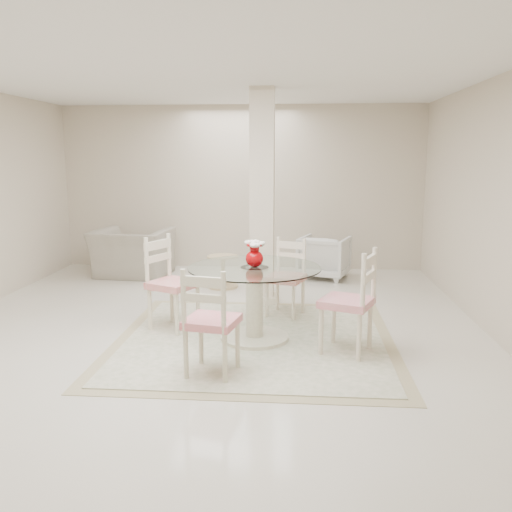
# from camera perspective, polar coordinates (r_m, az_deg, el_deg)

# --- Properties ---
(ground) EXTENTS (7.00, 7.00, 0.00)m
(ground) POSITION_cam_1_polar(r_m,az_deg,el_deg) (5.92, -5.13, -8.03)
(ground) COLOR silver
(ground) RESTS_ON ground
(room_shell) EXTENTS (6.02, 7.02, 2.71)m
(room_shell) POSITION_cam_1_polar(r_m,az_deg,el_deg) (5.61, -5.44, 10.23)
(room_shell) COLOR beige
(room_shell) RESTS_ON ground
(column) EXTENTS (0.30, 0.30, 2.70)m
(column) POSITION_cam_1_polar(r_m,az_deg,el_deg) (6.87, 0.65, 6.10)
(column) COLOR beige
(column) RESTS_ON ground
(area_rug) EXTENTS (2.86, 2.86, 0.02)m
(area_rug) POSITION_cam_1_polar(r_m,az_deg,el_deg) (5.66, -0.16, -8.79)
(area_rug) COLOR tan
(area_rug) RESTS_ON ground
(dining_table) EXTENTS (1.34, 1.34, 0.77)m
(dining_table) POSITION_cam_1_polar(r_m,az_deg,el_deg) (5.54, -0.16, -5.01)
(dining_table) COLOR beige
(dining_table) RESTS_ON ground
(red_vase) EXTENTS (0.21, 0.20, 0.27)m
(red_vase) POSITION_cam_1_polar(r_m,az_deg,el_deg) (5.43, -0.16, 0.24)
(red_vase) COLOR #AB0509
(red_vase) RESTS_ON dining_table
(dining_chair_east) EXTENTS (0.59, 0.59, 1.13)m
(dining_chair_east) POSITION_cam_1_polar(r_m,az_deg,el_deg) (5.19, 10.31, -3.98)
(dining_chair_east) COLOR beige
(dining_chair_east) RESTS_ON ground
(dining_chair_north) EXTENTS (0.52, 0.52, 1.01)m
(dining_chair_north) POSITION_cam_1_polar(r_m,az_deg,el_deg) (6.43, 3.33, -1.59)
(dining_chair_north) COLOR #F6E7CA
(dining_chair_north) RESTS_ON ground
(dining_chair_west) EXTENTS (0.60, 0.60, 1.13)m
(dining_chair_west) POSITION_cam_1_polar(r_m,az_deg,el_deg) (5.96, -9.25, -2.06)
(dining_chair_west) COLOR #F2E7C7
(dining_chair_west) RESTS_ON ground
(dining_chair_south) EXTENTS (0.50, 0.50, 1.06)m
(dining_chair_south) POSITION_cam_1_polar(r_m,az_deg,el_deg) (4.61, -4.97, -6.16)
(dining_chair_south) COLOR beige
(dining_chair_south) RESTS_ON ground
(recliner_taupe) EXTENTS (1.23, 1.10, 0.74)m
(recliner_taupe) POSITION_cam_1_polar(r_m,az_deg,el_deg) (8.76, -12.88, 0.33)
(recliner_taupe) COLOR gray
(recliner_taupe) RESTS_ON ground
(armchair_white) EXTENTS (0.89, 0.91, 0.66)m
(armchair_white) POSITION_cam_1_polar(r_m,az_deg,el_deg) (8.48, 7.20, -0.09)
(armchair_white) COLOR white
(armchair_white) RESTS_ON ground
(side_table) EXTENTS (0.45, 0.45, 0.46)m
(side_table) POSITION_cam_1_polar(r_m,az_deg,el_deg) (7.82, -3.50, -1.78)
(side_table) COLOR #D5B583
(side_table) RESTS_ON ground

